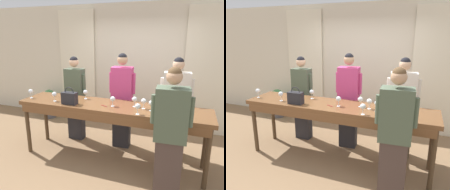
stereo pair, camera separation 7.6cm
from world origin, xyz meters
TOP-DOWN VIEW (x-y plane):
  - ground_plane at (0.00, 0.00)m, footprint 18.00×18.00m
  - wall_back at (0.00, 1.76)m, footprint 12.00×0.06m
  - curtain_panel_left at (-1.52, 1.70)m, footprint 0.94×0.03m
  - curtain_panel_right at (1.52, 1.70)m, footprint 0.94×0.03m
  - tasting_bar at (0.00, -0.02)m, footprint 3.16×0.68m
  - wine_bottle at (0.77, -0.21)m, footprint 0.08×0.08m
  - handbag at (-0.66, -0.18)m, footprint 0.25×0.13m
  - wine_glass_front_left at (0.06, -0.05)m, footprint 0.08×0.08m
  - wine_glass_front_mid at (0.39, 0.05)m, footprint 0.08×0.08m
  - wine_glass_front_right at (0.55, -0.01)m, footprint 0.08×0.08m
  - wine_glass_center_left at (0.68, -0.07)m, footprint 0.08×0.08m
  - wine_glass_center_mid at (-0.54, 0.17)m, footprint 0.08×0.08m
  - wine_glass_center_right at (-1.50, -0.11)m, footprint 0.08×0.08m
  - wine_glass_back_left at (0.52, -0.28)m, footprint 0.08×0.08m
  - wine_glass_back_mid at (-0.98, -0.13)m, footprint 0.08×0.08m
  - pen at (-0.08, -0.09)m, footprint 0.12×0.06m
  - guest_olive_jacket at (-0.96, 0.54)m, footprint 0.48×0.22m
  - guest_pink_top at (0.03, 0.54)m, footprint 0.49×0.26m
  - guest_cream_sweater at (0.99, 0.54)m, footprint 0.55×0.24m
  - host_pouring at (1.01, -0.61)m, footprint 0.51×0.28m
  - potted_plant at (-2.20, 1.36)m, footprint 0.38×0.38m

SIDE VIEW (x-z plane):
  - ground_plane at x=0.00m, z-range 0.00..0.00m
  - potted_plant at x=-2.20m, z-range 0.03..0.78m
  - guest_olive_jacket at x=-0.96m, z-range 0.03..1.73m
  - host_pouring at x=1.01m, z-range 0.02..1.77m
  - guest_cream_sweater at x=0.99m, z-range 0.02..1.78m
  - tasting_bar at x=0.00m, z-range 0.41..1.41m
  - guest_pink_top at x=0.03m, z-range 0.02..1.82m
  - pen at x=-0.08m, z-range 1.00..1.01m
  - handbag at x=-0.66m, z-range 0.96..1.25m
  - wine_bottle at x=0.77m, z-range 0.96..1.27m
  - wine_glass_front_left at x=0.06m, z-range 1.04..1.20m
  - wine_glass_front_mid at x=0.39m, z-range 1.04..1.20m
  - wine_glass_center_mid at x=-0.54m, z-range 1.04..1.20m
  - wine_glass_front_right at x=0.55m, z-range 1.04..1.20m
  - wine_glass_center_left at x=0.68m, z-range 1.04..1.20m
  - wine_glass_center_right at x=-1.50m, z-range 1.04..1.20m
  - wine_glass_back_left at x=0.52m, z-range 1.04..1.20m
  - wine_glass_back_mid at x=-0.98m, z-range 1.04..1.20m
  - curtain_panel_left at x=-1.52m, z-range 0.00..2.69m
  - curtain_panel_right at x=1.52m, z-range 0.00..2.69m
  - wall_back at x=0.00m, z-range 0.00..2.80m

